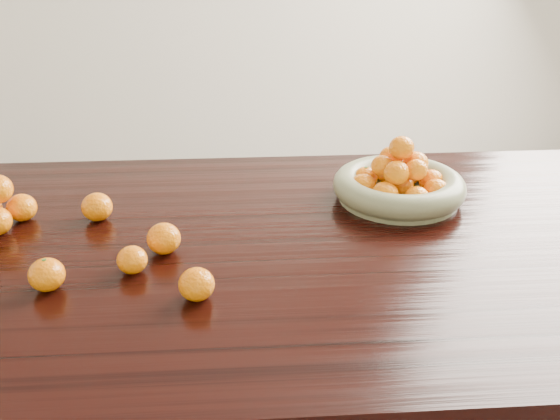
{
  "coord_description": "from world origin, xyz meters",
  "views": [
    {
      "loc": [
        -0.05,
        -1.13,
        1.35
      ],
      "look_at": [
        0.02,
        -0.02,
        0.83
      ],
      "focal_mm": 40.0,
      "sensor_mm": 36.0,
      "label": 1
    }
  ],
  "objects": [
    {
      "name": "orange_pyramid",
      "position": [
        -0.57,
        0.11,
        0.79
      ],
      "size": [
        0.14,
        0.13,
        0.12
      ],
      "rotation": [
        0.0,
        0.0,
        0.06
      ],
      "color": "orange",
      "rests_on": "dining_table"
    },
    {
      "name": "loose_orange_4",
      "position": [
        -0.21,
        -0.03,
        0.78
      ],
      "size": [
        0.07,
        0.07,
        0.06
      ],
      "primitive_type": "ellipsoid",
      "color": "orange",
      "rests_on": "dining_table"
    },
    {
      "name": "dining_table",
      "position": [
        0.0,
        0.0,
        0.66
      ],
      "size": [
        2.0,
        1.0,
        0.75
      ],
      "color": "black",
      "rests_on": "ground"
    },
    {
      "name": "loose_orange_3",
      "position": [
        -0.37,
        0.13,
        0.78
      ],
      "size": [
        0.07,
        0.07,
        0.06
      ],
      "primitive_type": "ellipsoid",
      "color": "orange",
      "rests_on": "dining_table"
    },
    {
      "name": "loose_orange_1",
      "position": [
        -0.26,
        -0.1,
        0.78
      ],
      "size": [
        0.06,
        0.06,
        0.05
      ],
      "primitive_type": "ellipsoid",
      "color": "orange",
      "rests_on": "dining_table"
    },
    {
      "name": "fruit_bowl",
      "position": [
        0.31,
        0.19,
        0.79
      ],
      "size": [
        0.31,
        0.31,
        0.15
      ],
      "rotation": [
        0.0,
        0.0,
        -0.01
      ],
      "color": "gray",
      "rests_on": "dining_table"
    },
    {
      "name": "loose_orange_2",
      "position": [
        -0.13,
        -0.2,
        0.78
      ],
      "size": [
        0.06,
        0.06,
        0.06
      ],
      "primitive_type": "ellipsoid",
      "color": "orange",
      "rests_on": "dining_table"
    },
    {
      "name": "loose_orange_0",
      "position": [
        -0.4,
        -0.15,
        0.78
      ],
      "size": [
        0.06,
        0.06,
        0.06
      ],
      "primitive_type": "ellipsoid",
      "color": "orange",
      "rests_on": "dining_table"
    }
  ]
}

